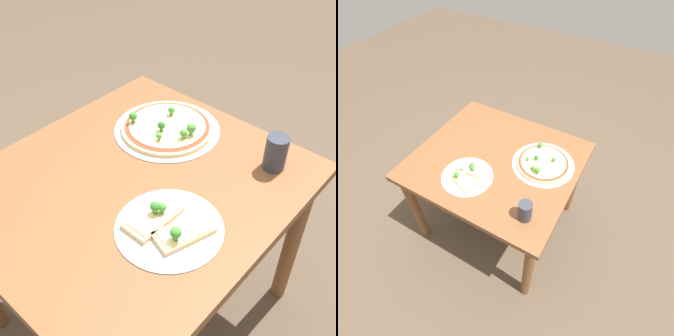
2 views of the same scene
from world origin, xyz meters
The scene contains 5 objects.
ground_plane centered at (0.00, 0.00, 0.00)m, with size 8.00×8.00×0.00m, color brown.
dining_table centered at (0.00, 0.00, 0.62)m, with size 1.01×0.90×0.73m.
pizza_tray_whole centered at (0.27, 0.10, 0.74)m, with size 0.38×0.38×0.07m.
pizza_tray_slice centered at (-0.08, -0.21, 0.74)m, with size 0.31×0.31×0.07m.
drinking_cup centered at (0.35, -0.29, 0.79)m, with size 0.07×0.07×0.12m, color #2D333D.
Camera 1 is at (-0.66, -0.72, 1.62)m, focal length 45.00 mm.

